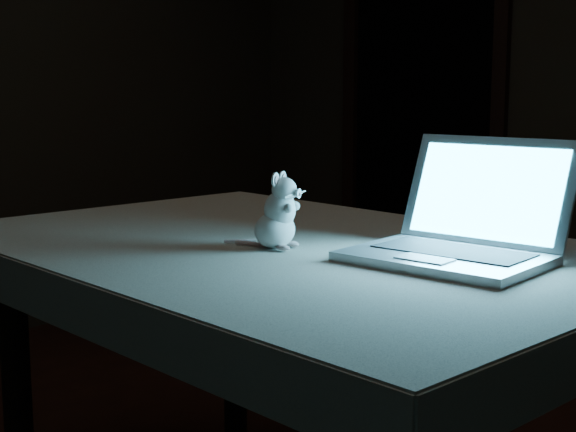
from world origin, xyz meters
The scene contains 5 objects.
doorway centered at (-1.10, 2.50, 1.06)m, with size 1.06×0.36×2.13m, color black, non-canonical shape.
table centered at (0.12, -0.22, 0.42)m, with size 1.56×1.01×0.84m, color black, non-canonical shape.
tablecloth centered at (0.18, -0.26, 0.79)m, with size 1.68×1.12×0.11m, color #BAAD9E, non-canonical shape.
laptop centered at (0.53, -0.18, 0.98)m, with size 0.40×0.36×0.28m, color #ADAEB1, non-canonical shape.
plush_mouse centered at (0.14, -0.29, 0.94)m, with size 0.13×0.13×0.18m, color silver, non-canonical shape.
Camera 1 is at (1.38, -1.75, 1.22)m, focal length 52.00 mm.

